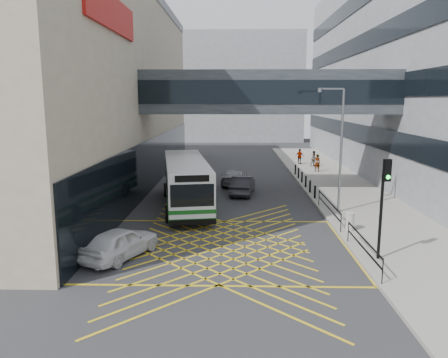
# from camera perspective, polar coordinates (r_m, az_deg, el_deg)

# --- Properties ---
(ground) EXTENTS (120.00, 120.00, 0.00)m
(ground) POSITION_cam_1_polar(r_m,az_deg,el_deg) (21.28, -0.26, -8.85)
(ground) COLOR #333335
(building_whsmith) EXTENTS (24.17, 42.00, 16.00)m
(building_whsmith) POSITION_cam_1_polar(r_m,az_deg,el_deg) (40.59, -26.33, 10.69)
(building_whsmith) COLOR tan
(building_whsmith) RESTS_ON ground
(building_far) EXTENTS (28.00, 16.00, 18.00)m
(building_far) POSITION_cam_1_polar(r_m,az_deg,el_deg) (80.16, -0.49, 11.75)
(building_far) COLOR gray
(building_far) RESTS_ON ground
(skybridge) EXTENTS (20.00, 4.10, 3.00)m
(skybridge) POSITION_cam_1_polar(r_m,az_deg,el_deg) (32.19, 5.80, 11.18)
(skybridge) COLOR #32373C
(skybridge) RESTS_ON ground
(pavement) EXTENTS (6.00, 54.00, 0.16)m
(pavement) POSITION_cam_1_polar(r_m,az_deg,el_deg) (36.74, 14.60, -0.86)
(pavement) COLOR gray
(pavement) RESTS_ON ground
(box_junction) EXTENTS (12.00, 9.00, 0.01)m
(box_junction) POSITION_cam_1_polar(r_m,az_deg,el_deg) (21.27, -0.26, -8.84)
(box_junction) COLOR gold
(box_junction) RESTS_ON ground
(bus) EXTENTS (4.45, 11.52, 3.15)m
(bus) POSITION_cam_1_polar(r_m,az_deg,el_deg) (28.85, -5.00, -0.30)
(bus) COLOR silver
(bus) RESTS_ON ground
(car_white) EXTENTS (3.51, 4.80, 1.41)m
(car_white) POSITION_cam_1_polar(r_m,az_deg,el_deg) (20.24, -13.36, -8.05)
(car_white) COLOR silver
(car_white) RESTS_ON ground
(car_dark) EXTENTS (2.37, 4.73, 1.42)m
(car_dark) POSITION_cam_1_polar(r_m,az_deg,el_deg) (32.57, 2.44, -0.81)
(car_dark) COLOR black
(car_dark) RESTS_ON ground
(car_silver) EXTENTS (2.45, 4.53, 1.34)m
(car_silver) POSITION_cam_1_polar(r_m,az_deg,el_deg) (36.31, 1.34, 0.29)
(car_silver) COLOR gray
(car_silver) RESTS_ON ground
(traffic_light) EXTENTS (0.35, 0.53, 4.41)m
(traffic_light) POSITION_cam_1_polar(r_m,az_deg,el_deg) (19.62, 20.14, -1.95)
(traffic_light) COLOR black
(traffic_light) RESTS_ON pavement
(street_lamp) EXTENTS (1.71, 0.51, 7.51)m
(street_lamp) POSITION_cam_1_polar(r_m,az_deg,el_deg) (27.25, 14.75, 4.61)
(street_lamp) COLOR slate
(street_lamp) RESTS_ON pavement
(litter_bin) EXTENTS (0.56, 0.56, 0.96)m
(litter_bin) POSITION_cam_1_polar(r_m,az_deg,el_deg) (24.15, 16.01, -5.33)
(litter_bin) COLOR #ADA89E
(litter_bin) RESTS_ON pavement
(kerb_railings) EXTENTS (0.05, 12.54, 1.00)m
(kerb_railings) POSITION_cam_1_polar(r_m,az_deg,el_deg) (23.38, 15.18, -5.19)
(kerb_railings) COLOR black
(kerb_railings) RESTS_ON pavement
(bollards) EXTENTS (0.14, 10.14, 0.90)m
(bollards) POSITION_cam_1_polar(r_m,az_deg,el_deg) (36.11, 10.38, -0.03)
(bollards) COLOR black
(bollards) RESTS_ON pavement
(pedestrian_a) EXTENTS (0.69, 0.51, 1.68)m
(pedestrian_a) POSITION_cam_1_polar(r_m,az_deg,el_deg) (42.90, 12.06, 2.06)
(pedestrian_a) COLOR gray
(pedestrian_a) RESTS_ON pavement
(pedestrian_b) EXTENTS (0.89, 0.70, 1.60)m
(pedestrian_b) POSITION_cam_1_polar(r_m,az_deg,el_deg) (46.20, 11.69, 2.60)
(pedestrian_b) COLOR gray
(pedestrian_b) RESTS_ON pavement
(pedestrian_c) EXTENTS (1.06, 0.93, 1.63)m
(pedestrian_c) POSITION_cam_1_polar(r_m,az_deg,el_deg) (47.67, 9.86, 2.92)
(pedestrian_c) COLOR gray
(pedestrian_c) RESTS_ON pavement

